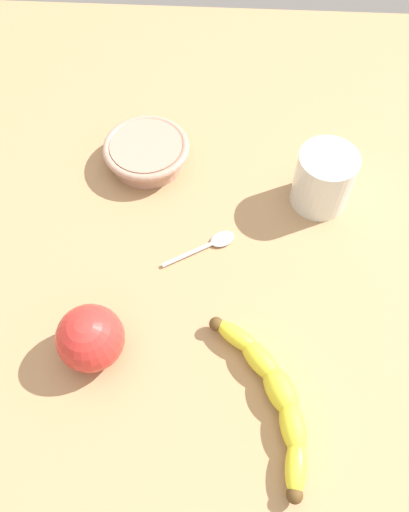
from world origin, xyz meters
TOP-DOWN VIEW (x-y plane):
  - wooden_tabletop at (0.00, 0.00)cm, footprint 120.00×120.00cm
  - banana at (4.17, -17.06)cm, footprint 12.02×21.08cm
  - smoothie_glass at (11.47, 13.07)cm, footprint 8.35×8.35cm
  - ceramic_bowl at (-14.60, 18.88)cm, footprint 13.18×13.18cm
  - apple_fruit at (-17.53, -12.36)cm, footprint 8.15×8.15cm
  - teaspoon at (-3.03, 4.54)cm, footprint 10.36×6.99cm

SIDE VIEW (x-z plane):
  - wooden_tabletop at x=0.00cm, z-range 0.00..3.00cm
  - teaspoon at x=-3.03cm, z-range 3.00..3.80cm
  - banana at x=4.17cm, z-range 3.00..6.32cm
  - ceramic_bowl at x=-14.60cm, z-range 3.41..7.32cm
  - apple_fruit at x=-17.53cm, z-range 3.00..11.15cm
  - smoothie_glass at x=11.47cm, z-range 2.96..12.03cm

